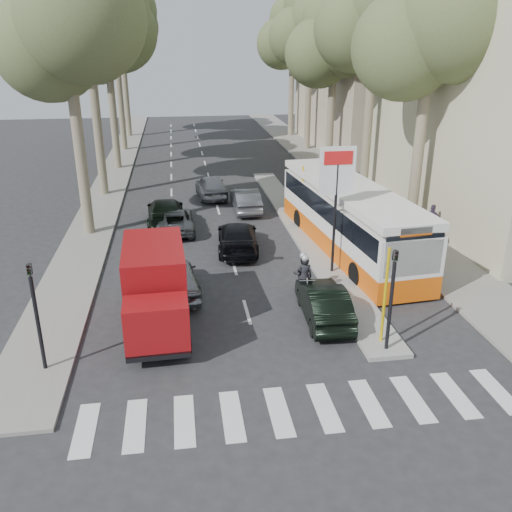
% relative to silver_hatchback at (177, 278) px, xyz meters
% --- Properties ---
extents(ground, '(120.00, 120.00, 0.00)m').
position_rel_silver_hatchback_xyz_m(ground, '(3.47, -4.00, -0.70)').
color(ground, '#28282B').
rests_on(ground, ground).
extents(sidewalk_right, '(3.20, 70.00, 0.12)m').
position_rel_silver_hatchback_xyz_m(sidewalk_right, '(12.07, 21.00, -0.64)').
color(sidewalk_right, gray).
rests_on(sidewalk_right, ground).
extents(median_left, '(2.40, 64.00, 0.12)m').
position_rel_silver_hatchback_xyz_m(median_left, '(-4.53, 24.00, -0.64)').
color(median_left, gray).
rests_on(median_left, ground).
extents(traffic_island, '(1.50, 26.00, 0.16)m').
position_rel_silver_hatchback_xyz_m(traffic_island, '(6.72, 7.00, -0.62)').
color(traffic_island, gray).
rests_on(traffic_island, ground).
extents(building_far, '(11.00, 20.00, 16.00)m').
position_rel_silver_hatchback_xyz_m(building_far, '(18.97, 30.00, 7.30)').
color(building_far, '#B7A88E').
rests_on(building_far, ground).
extents(billboard, '(1.50, 12.10, 5.60)m').
position_rel_silver_hatchback_xyz_m(billboard, '(6.72, 1.00, 3.01)').
color(billboard, yellow).
rests_on(billboard, ground).
extents(traffic_light_island, '(0.16, 0.41, 3.60)m').
position_rel_silver_hatchback_xyz_m(traffic_light_island, '(6.72, -5.50, 1.79)').
color(traffic_light_island, black).
rests_on(traffic_light_island, ground).
extents(traffic_light_left, '(0.16, 0.41, 3.60)m').
position_rel_silver_hatchback_xyz_m(traffic_light_left, '(-4.13, -5.00, 1.79)').
color(traffic_light_left, black).
rests_on(traffic_light_left, ground).
extents(tree_l_a, '(7.40, 7.20, 14.10)m').
position_rel_silver_hatchback_xyz_m(tree_l_a, '(-4.40, 8.11, 9.69)').
color(tree_l_a, '#6B604C').
rests_on(tree_l_a, ground).
extents(tree_l_b, '(7.40, 7.20, 14.88)m').
position_rel_silver_hatchback_xyz_m(tree_l_b, '(-4.50, 16.11, 10.38)').
color(tree_l_b, '#6B604C').
rests_on(tree_l_b, ground).
extents(tree_l_c, '(7.40, 7.20, 13.71)m').
position_rel_silver_hatchback_xyz_m(tree_l_c, '(-4.30, 24.11, 9.34)').
color(tree_l_c, '#6B604C').
rests_on(tree_l_c, ground).
extents(tree_l_d, '(7.40, 7.20, 15.66)m').
position_rel_silver_hatchback_xyz_m(tree_l_d, '(-4.40, 32.11, 11.07)').
color(tree_l_d, '#6B604C').
rests_on(tree_l_d, ground).
extents(tree_l_e, '(7.40, 7.20, 14.49)m').
position_rel_silver_hatchback_xyz_m(tree_l_e, '(-4.50, 40.11, 10.03)').
color(tree_l_e, '#6B604C').
rests_on(tree_l_e, ground).
extents(tree_r_a, '(7.40, 7.20, 14.10)m').
position_rel_silver_hatchback_xyz_m(tree_r_a, '(12.60, 6.11, 9.69)').
color(tree_r_a, '#6B604C').
rests_on(tree_r_a, ground).
extents(tree_r_b, '(7.40, 7.20, 15.27)m').
position_rel_silver_hatchback_xyz_m(tree_r_b, '(12.70, 14.11, 10.72)').
color(tree_r_b, '#6B604C').
rests_on(tree_r_b, ground).
extents(tree_r_c, '(7.40, 7.20, 13.32)m').
position_rel_silver_hatchback_xyz_m(tree_r_c, '(12.50, 22.11, 9.00)').
color(tree_r_c, '#6B604C').
rests_on(tree_r_c, ground).
extents(tree_r_d, '(7.40, 7.20, 14.88)m').
position_rel_silver_hatchback_xyz_m(tree_r_d, '(12.60, 30.11, 10.38)').
color(tree_r_d, '#6B604C').
rests_on(tree_r_d, ground).
extents(tree_r_e, '(7.40, 7.20, 14.10)m').
position_rel_silver_hatchback_xyz_m(tree_r_e, '(12.70, 38.11, 9.69)').
color(tree_r_e, '#6B604C').
rests_on(tree_r_e, ground).
extents(silver_hatchback, '(2.05, 4.23, 1.39)m').
position_rel_silver_hatchback_xyz_m(silver_hatchback, '(0.00, 0.00, 0.00)').
color(silver_hatchback, gray).
rests_on(silver_hatchback, ground).
extents(dark_hatchback, '(1.60, 4.18, 1.36)m').
position_rel_silver_hatchback_xyz_m(dark_hatchback, '(5.27, -2.95, -0.02)').
color(dark_hatchback, black).
rests_on(dark_hatchback, ground).
extents(queue_car_a, '(2.09, 4.36, 1.20)m').
position_rel_silver_hatchback_xyz_m(queue_car_a, '(-0.03, 7.87, -0.10)').
color(queue_car_a, '#4F5357').
rests_on(queue_car_a, ground).
extents(queue_car_b, '(2.29, 4.82, 1.36)m').
position_rel_silver_hatchback_xyz_m(queue_car_b, '(2.97, 4.54, -0.02)').
color(queue_car_b, black).
rests_on(queue_car_b, ground).
extents(queue_car_c, '(2.09, 4.45, 1.47)m').
position_rel_silver_hatchback_xyz_m(queue_car_c, '(2.37, 14.41, 0.04)').
color(queue_car_c, gray).
rests_on(queue_car_c, ground).
extents(queue_car_d, '(1.49, 4.20, 1.38)m').
position_rel_silver_hatchback_xyz_m(queue_car_d, '(4.21, 11.00, -0.01)').
color(queue_car_d, '#55575D').
rests_on(queue_car_d, ground).
extents(queue_car_e, '(2.07, 4.93, 1.42)m').
position_rel_silver_hatchback_xyz_m(queue_car_e, '(-0.53, 9.19, 0.02)').
color(queue_car_e, black).
rests_on(queue_car_e, ground).
extents(red_truck, '(2.27, 5.52, 2.91)m').
position_rel_silver_hatchback_xyz_m(red_truck, '(-0.74, -2.62, 0.84)').
color(red_truck, black).
rests_on(red_truck, ground).
extents(city_bus, '(3.85, 12.63, 3.28)m').
position_rel_silver_hatchback_xyz_m(city_bus, '(8.27, 3.83, 1.03)').
color(city_bus, '#E95C0C').
rests_on(city_bus, ground).
extents(motorcycle, '(0.80, 2.18, 1.85)m').
position_rel_silver_hatchback_xyz_m(motorcycle, '(4.98, -0.91, 0.15)').
color(motorcycle, black).
rests_on(motorcycle, ground).
extents(pedestrian_near, '(1.11, 1.08, 1.78)m').
position_rel_silver_hatchback_xyz_m(pedestrian_near, '(12.91, 4.50, 0.31)').
color(pedestrian_near, '#3F3049').
rests_on(pedestrian_near, sidewalk_right).
extents(pedestrian_far, '(1.29, 0.59, 1.98)m').
position_rel_silver_hatchback_xyz_m(pedestrian_far, '(11.52, 2.72, 0.41)').
color(pedestrian_far, '#6D6252').
rests_on(pedestrian_far, sidewalk_right).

